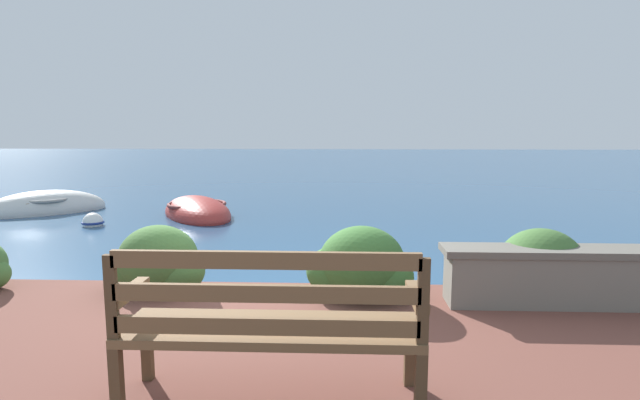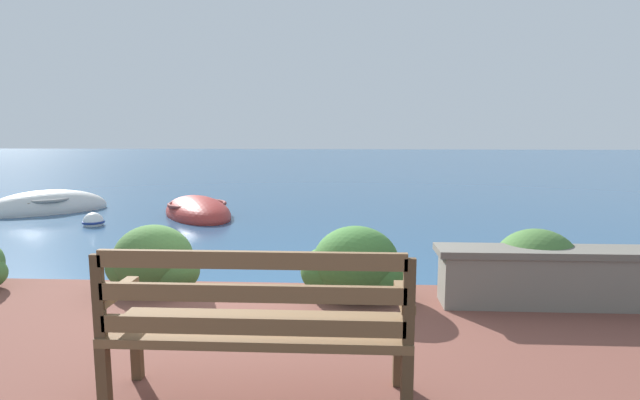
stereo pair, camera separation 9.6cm
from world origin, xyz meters
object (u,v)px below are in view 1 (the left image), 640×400
Objects in this scene: rowboat_nearest at (197,213)px; rowboat_mid at (46,209)px; mooring_buoy at (93,223)px; park_bench at (270,323)px.

rowboat_mid reaches higher than rowboat_nearest.
mooring_buoy is (-1.61, -1.14, 0.00)m from rowboat_nearest.
rowboat_mid is at bearing -126.37° from rowboat_nearest.
park_bench is at bearing -12.26° from rowboat_nearest.
rowboat_nearest is at bearing 35.34° from mooring_buoy.
rowboat_nearest is 1.97m from mooring_buoy.
rowboat_nearest reaches higher than mooring_buoy.
rowboat_mid is 2.26m from mooring_buoy.
park_bench is 9.68m from rowboat_mid.
rowboat_mid is at bearing 124.17° from park_bench.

